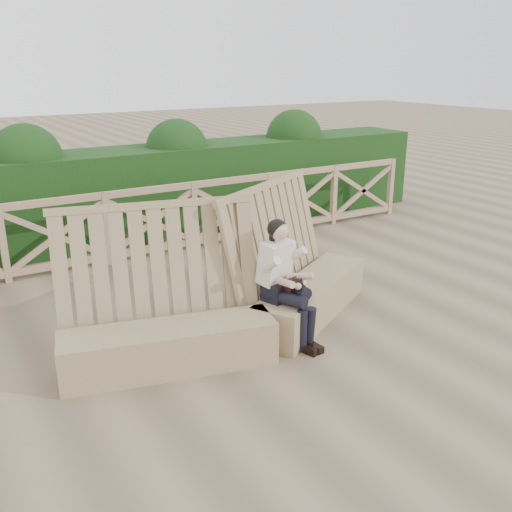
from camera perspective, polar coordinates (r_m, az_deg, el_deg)
ground at (r=6.21m, az=2.12°, el=-8.87°), size 60.00×60.00×0.00m
bench at (r=6.22m, az=-1.36°, el=-4.79°), size 4.04×1.69×1.58m
woman at (r=6.06m, az=2.80°, el=-2.08°), size 0.47×0.83×1.34m
guardrail at (r=8.94m, az=-10.37°, el=3.39°), size 10.10×0.09×1.10m
hedge at (r=9.99m, az=-13.00°, el=6.01°), size 12.00×1.20×1.50m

